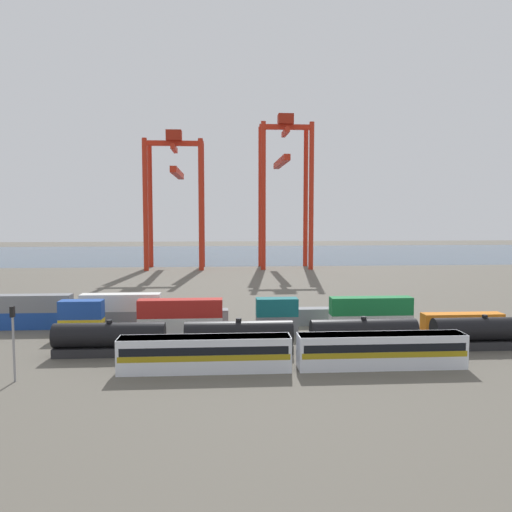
# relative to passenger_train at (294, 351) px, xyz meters

# --- Properties ---
(ground_plane) EXTENTS (420.00, 420.00, 0.00)m
(ground_plane) POSITION_rel_passenger_train_xyz_m (1.94, 61.91, -2.14)
(ground_plane) COLOR #5B564C
(harbour_water) EXTENTS (400.00, 110.00, 0.01)m
(harbour_water) POSITION_rel_passenger_train_xyz_m (1.94, 169.62, -2.14)
(harbour_water) COLOR #384C60
(harbour_water) RESTS_ON ground_plane
(passenger_train) EXTENTS (39.02, 3.14, 3.90)m
(passenger_train) POSITION_rel_passenger_train_xyz_m (0.00, 0.00, 0.00)
(passenger_train) COLOR silver
(passenger_train) RESTS_ON ground_plane
(freight_tank_row) EXTENTS (77.18, 2.98, 4.44)m
(freight_tank_row) POSITION_rel_passenger_train_xyz_m (9.94, 7.25, -0.03)
(freight_tank_row) COLOR #232326
(freight_tank_row) RESTS_ON ground_plane
(signal_mast) EXTENTS (0.36, 0.60, 7.93)m
(signal_mast) POSITION_rel_passenger_train_xyz_m (-29.68, -2.29, 2.98)
(signal_mast) COLOR gray
(signal_mast) RESTS_ON ground_plane
(shipping_container_0) EXTENTS (6.04, 2.44, 2.60)m
(shipping_container_0) POSITION_rel_passenger_train_xyz_m (-27.98, 17.74, -0.84)
(shipping_container_0) COLOR gold
(shipping_container_0) RESTS_ON ground_plane
(shipping_container_1) EXTENTS (6.04, 2.44, 2.60)m
(shipping_container_1) POSITION_rel_passenger_train_xyz_m (-27.98, 17.74, 1.76)
(shipping_container_1) COLOR #1C4299
(shipping_container_1) RESTS_ON shipping_container_0
(shipping_container_2) EXTENTS (12.10, 2.44, 2.60)m
(shipping_container_2) POSITION_rel_passenger_train_xyz_m (-14.00, 17.74, -0.84)
(shipping_container_2) COLOR silver
(shipping_container_2) RESTS_ON ground_plane
(shipping_container_3) EXTENTS (12.10, 2.44, 2.60)m
(shipping_container_3) POSITION_rel_passenger_train_xyz_m (-14.00, 17.74, 1.76)
(shipping_container_3) COLOR #AD211C
(shipping_container_3) RESTS_ON shipping_container_2
(shipping_container_4) EXTENTS (6.04, 2.44, 2.60)m
(shipping_container_4) POSITION_rel_passenger_train_xyz_m (-0.02, 17.74, -0.84)
(shipping_container_4) COLOR slate
(shipping_container_4) RESTS_ON ground_plane
(shipping_container_5) EXTENTS (6.04, 2.44, 2.60)m
(shipping_container_5) POSITION_rel_passenger_train_xyz_m (-0.02, 17.74, 1.76)
(shipping_container_5) COLOR #146066
(shipping_container_5) RESTS_ON shipping_container_4
(shipping_container_6) EXTENTS (12.10, 2.44, 2.60)m
(shipping_container_6) POSITION_rel_passenger_train_xyz_m (13.96, 17.74, -0.84)
(shipping_container_6) COLOR silver
(shipping_container_6) RESTS_ON ground_plane
(shipping_container_7) EXTENTS (12.10, 2.44, 2.60)m
(shipping_container_7) POSITION_rel_passenger_train_xyz_m (13.96, 17.74, 1.76)
(shipping_container_7) COLOR #197538
(shipping_container_7) RESTS_ON shipping_container_6
(shipping_container_8) EXTENTS (12.10, 2.44, 2.60)m
(shipping_container_8) POSITION_rel_passenger_train_xyz_m (27.94, 17.74, -0.84)
(shipping_container_8) COLOR orange
(shipping_container_8) RESTS_ON ground_plane
(shipping_container_9) EXTENTS (12.10, 2.44, 2.60)m
(shipping_container_9) POSITION_rel_passenger_train_xyz_m (-36.99, 23.50, -0.84)
(shipping_container_9) COLOR #1C4299
(shipping_container_9) RESTS_ON ground_plane
(shipping_container_10) EXTENTS (12.10, 2.44, 2.60)m
(shipping_container_10) POSITION_rel_passenger_train_xyz_m (-36.99, 23.50, 1.76)
(shipping_container_10) COLOR slate
(shipping_container_10) RESTS_ON shipping_container_9
(shipping_container_11) EXTENTS (12.10, 2.44, 2.60)m
(shipping_container_11) POSITION_rel_passenger_train_xyz_m (-23.52, 23.50, -0.84)
(shipping_container_11) COLOR slate
(shipping_container_11) RESTS_ON ground_plane
(shipping_container_12) EXTENTS (12.10, 2.44, 2.60)m
(shipping_container_12) POSITION_rel_passenger_train_xyz_m (-23.52, 23.50, 1.76)
(shipping_container_12) COLOR silver
(shipping_container_12) RESTS_ON shipping_container_11
(shipping_container_13) EXTENTS (6.04, 2.44, 2.60)m
(shipping_container_13) POSITION_rel_passenger_train_xyz_m (-10.06, 23.50, -0.84)
(shipping_container_13) COLOR slate
(shipping_container_13) RESTS_ON ground_plane
(shipping_container_14) EXTENTS (12.10, 2.44, 2.60)m
(shipping_container_14) POSITION_rel_passenger_train_xyz_m (3.41, 23.50, -0.84)
(shipping_container_14) COLOR slate
(shipping_container_14) RESTS_ON ground_plane
(gantry_crane_west) EXTENTS (18.44, 35.24, 43.41)m
(gantry_crane_west) POSITION_rel_passenger_train_xyz_m (-22.44, 112.40, 24.32)
(gantry_crane_west) COLOR red
(gantry_crane_west) RESTS_ON ground_plane
(gantry_crane_central) EXTENTS (16.57, 33.56, 48.81)m
(gantry_crane_central) POSITION_rel_passenger_train_xyz_m (12.67, 112.02, 27.13)
(gantry_crane_central) COLOR red
(gantry_crane_central) RESTS_ON ground_plane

